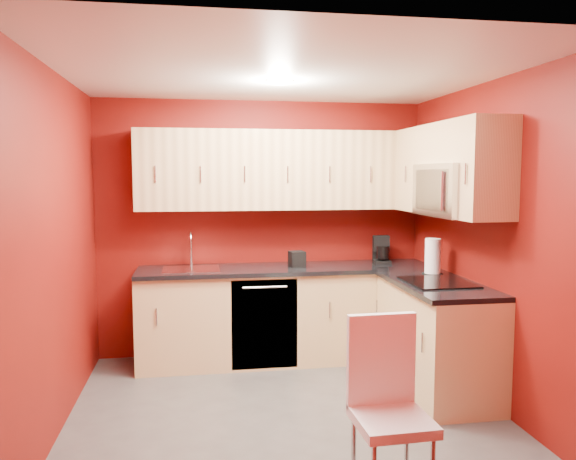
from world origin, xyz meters
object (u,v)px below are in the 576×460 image
object	(u,v)px
napkin_holder	(297,259)
dining_chair	(392,411)
sink	(191,265)
microwave	(454,190)
paper_towel	(433,257)
coffee_maker	(382,249)

from	to	relation	value
napkin_holder	dining_chair	xyz separation A→B (m)	(0.11, -2.36, -0.49)
sink	napkin_holder	world-z (taller)	sink
microwave	paper_towel	world-z (taller)	microwave
coffee_maker	napkin_holder	size ratio (longest dim) A/B	1.78
microwave	napkin_holder	size ratio (longest dim) A/B	5.10
coffee_maker	paper_towel	bearing A→B (deg)	-65.11
napkin_holder	dining_chair	size ratio (longest dim) A/B	0.15
sink	coffee_maker	xyz separation A→B (m)	(1.87, 0.08, 0.10)
napkin_holder	paper_towel	xyz separation A→B (m)	(1.10, -0.59, 0.08)
microwave	dining_chair	bearing A→B (deg)	-125.41
sink	napkin_holder	distance (m)	0.99
sink	dining_chair	bearing A→B (deg)	-65.43
coffee_maker	napkin_holder	xyz separation A→B (m)	(-0.88, -0.11, -0.06)
microwave	napkin_holder	world-z (taller)	microwave
napkin_holder	sink	bearing A→B (deg)	177.70
dining_chair	microwave	bearing A→B (deg)	52.96
sink	dining_chair	xyz separation A→B (m)	(1.10, -2.40, -0.45)
paper_towel	dining_chair	xyz separation A→B (m)	(-1.00, -1.77, -0.57)
coffee_maker	napkin_holder	distance (m)	0.89
napkin_holder	microwave	bearing A→B (deg)	-41.18
napkin_holder	dining_chair	world-z (taller)	napkin_holder
paper_towel	napkin_holder	bearing A→B (deg)	151.73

